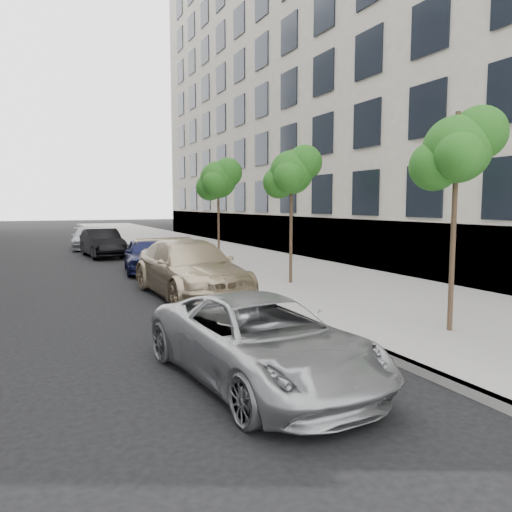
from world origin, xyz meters
TOP-DOWN VIEW (x-y plane):
  - ground at (0.00, 0.00)m, footprint 160.00×160.00m
  - sidewalk at (4.30, 24.00)m, footprint 6.40×72.00m
  - curb at (1.18, 24.00)m, footprint 0.15×72.00m
  - tree_near at (3.23, 1.50)m, footprint 1.63×1.43m
  - tree_mid at (3.23, 8.00)m, footprint 1.68×1.48m
  - tree_far at (3.23, 14.50)m, footprint 1.86×1.66m
  - minivan at (-1.18, 0.81)m, footprint 2.45×4.61m
  - suv at (-0.10, 7.83)m, footprint 2.44×5.46m
  - sedan_blue at (-0.18, 13.32)m, footprint 2.06×4.04m
  - sedan_black at (-0.96, 19.67)m, footprint 1.80×4.29m
  - sedan_rear at (-1.16, 24.49)m, footprint 2.12×4.40m

SIDE VIEW (x-z plane):
  - ground at x=0.00m, z-range 0.00..0.00m
  - sidewalk at x=4.30m, z-range 0.00..0.14m
  - curb at x=1.18m, z-range 0.00..0.14m
  - minivan at x=-1.18m, z-range 0.00..1.23m
  - sedan_rear at x=-1.16m, z-range 0.00..1.23m
  - sedan_blue at x=-0.18m, z-range 0.00..1.32m
  - sedan_black at x=-0.96m, z-range 0.00..1.38m
  - suv at x=-0.10m, z-range 0.00..1.56m
  - tree_mid at x=3.23m, z-range 1.43..5.67m
  - tree_near at x=3.23m, z-range 1.47..5.74m
  - tree_far at x=3.23m, z-range 1.42..5.81m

